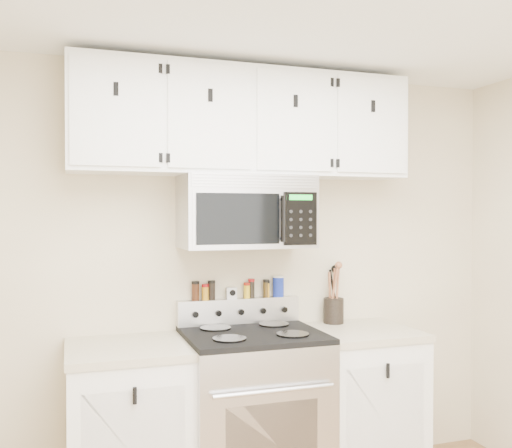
{
  "coord_description": "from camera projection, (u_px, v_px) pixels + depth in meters",
  "views": [
    {
      "loc": [
        -0.99,
        -1.62,
        1.62
      ],
      "look_at": [
        0.03,
        1.45,
        1.56
      ],
      "focal_mm": 40.0,
      "sensor_mm": 36.0,
      "label": 1
    }
  ],
  "objects": [
    {
      "name": "back_wall",
      "position": [
        237.0,
        273.0,
        3.51
      ],
      "size": [
        3.5,
        0.01,
        2.5
      ],
      "primitive_type": "cube",
      "color": "tan",
      "rests_on": "floor"
    },
    {
      "name": "range",
      "position": [
        253.0,
        413.0,
        3.22
      ],
      "size": [
        0.76,
        0.65,
        1.1
      ],
      "color": "#B7B7BA",
      "rests_on": "floor"
    },
    {
      "name": "base_cabinet_left",
      "position": [
        128.0,
        431.0,
        3.03
      ],
      "size": [
        0.64,
        0.62,
        0.92
      ],
      "color": "white",
      "rests_on": "floor"
    },
    {
      "name": "base_cabinet_right",
      "position": [
        360.0,
        404.0,
        3.46
      ],
      "size": [
        0.64,
        0.62,
        0.92
      ],
      "color": "white",
      "rests_on": "floor"
    },
    {
      "name": "microwave",
      "position": [
        246.0,
        212.0,
        3.32
      ],
      "size": [
        0.76,
        0.44,
        0.42
      ],
      "color": "#9E9EA3",
      "rests_on": "back_wall"
    },
    {
      "name": "upper_cabinets",
      "position": [
        245.0,
        123.0,
        3.34
      ],
      "size": [
        2.0,
        0.35,
        0.62
      ],
      "color": "white",
      "rests_on": "back_wall"
    },
    {
      "name": "utensil_crock",
      "position": [
        334.0,
        308.0,
        3.63
      ],
      "size": [
        0.13,
        0.13,
        0.37
      ],
      "color": "black",
      "rests_on": "base_cabinet_right"
    },
    {
      "name": "kitchen_timer",
      "position": [
        231.0,
        293.0,
        3.46
      ],
      "size": [
        0.07,
        0.06,
        0.07
      ],
      "primitive_type": "cube",
      "rotation": [
        0.0,
        0.0,
        -0.13
      ],
      "color": "silver",
      "rests_on": "range"
    },
    {
      "name": "salt_canister",
      "position": [
        278.0,
        286.0,
        3.56
      ],
      "size": [
        0.07,
        0.07,
        0.13
      ],
      "color": "#152896",
      "rests_on": "range"
    },
    {
      "name": "spice_jar_0",
      "position": [
        195.0,
        291.0,
        3.39
      ],
      "size": [
        0.05,
        0.05,
        0.12
      ],
      "color": "#3B1D0E",
      "rests_on": "range"
    },
    {
      "name": "spice_jar_1",
      "position": [
        205.0,
        292.0,
        3.41
      ],
      "size": [
        0.04,
        0.04,
        0.09
      ],
      "color": "#C28316",
      "rests_on": "range"
    },
    {
      "name": "spice_jar_2",
      "position": [
        212.0,
        290.0,
        3.42
      ],
      "size": [
        0.05,
        0.05,
        0.12
      ],
      "color": "black",
      "rests_on": "range"
    },
    {
      "name": "spice_jar_3",
      "position": [
        247.0,
        290.0,
        3.49
      ],
      "size": [
        0.04,
        0.04,
        0.09
      ],
      "color": "gold",
      "rests_on": "range"
    },
    {
      "name": "spice_jar_4",
      "position": [
        251.0,
        288.0,
        3.5
      ],
      "size": [
        0.04,
        0.04,
        0.12
      ],
      "color": "black",
      "rests_on": "range"
    },
    {
      "name": "spice_jar_5",
      "position": [
        266.0,
        288.0,
        3.53
      ],
      "size": [
        0.04,
        0.04,
        0.11
      ],
      "color": "#402E0F",
      "rests_on": "range"
    },
    {
      "name": "spice_jar_6",
      "position": [
        267.0,
        289.0,
        3.54
      ],
      "size": [
        0.04,
        0.04,
        0.1
      ],
      "color": "orange",
      "rests_on": "range"
    }
  ]
}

